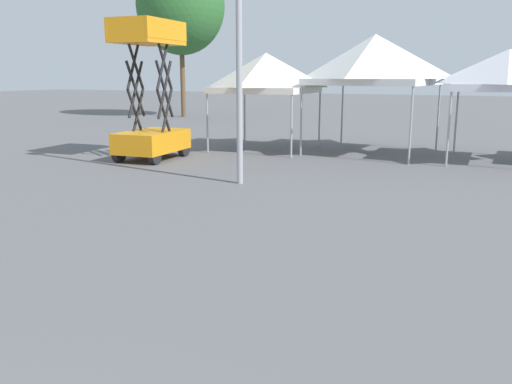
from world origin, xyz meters
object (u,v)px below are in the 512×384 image
tree_behind_tents_left (181,5)px  scissor_lift (151,118)px  canopy_tent_behind_center (266,73)px  canopy_tent_far_right (375,60)px  canopy_tent_right_of_center (508,70)px

tree_behind_tents_left → scissor_lift: bearing=-59.5°
canopy_tent_behind_center → scissor_lift: 4.27m
scissor_lift → tree_behind_tents_left: size_ratio=0.43×
canopy_tent_behind_center → canopy_tent_far_right: bearing=12.5°
canopy_tent_far_right → canopy_tent_right_of_center: (3.84, -0.31, -0.33)m
scissor_lift → canopy_tent_far_right: bearing=37.2°
canopy_tent_behind_center → canopy_tent_right_of_center: (7.25, 0.45, 0.07)m
canopy_tent_behind_center → tree_behind_tents_left: tree_behind_tents_left is taller
canopy_tent_right_of_center → canopy_tent_behind_center: bearing=-176.5°
canopy_tent_far_right → scissor_lift: 7.17m
canopy_tent_behind_center → canopy_tent_far_right: 3.52m
canopy_tent_behind_center → tree_behind_tents_left: 15.70m
canopy_tent_behind_center → canopy_tent_right_of_center: 7.27m
canopy_tent_right_of_center → scissor_lift: bearing=-157.4°
canopy_tent_behind_center → scissor_lift: bearing=-121.6°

